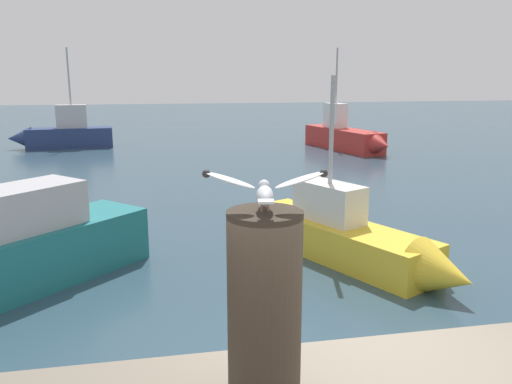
% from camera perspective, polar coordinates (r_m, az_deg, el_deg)
% --- Properties ---
extents(mooring_post, '(0.41, 0.41, 1.13)m').
position_cam_1_polar(mooring_post, '(2.92, 0.95, -12.94)').
color(mooring_post, '#382D23').
rests_on(mooring_post, harbor_quay).
extents(seagull, '(0.64, 0.39, 0.23)m').
position_cam_1_polar(seagull, '(2.70, 1.00, 0.34)').
color(seagull, '#C67460').
rests_on(seagull, mooring_post).
extents(boat_navy, '(4.58, 1.37, 4.47)m').
position_cam_1_polar(boat_navy, '(25.26, -20.69, 5.97)').
color(boat_navy, navy).
rests_on(boat_navy, ground_plane).
extents(boat_red, '(2.40, 5.64, 4.47)m').
position_cam_1_polar(boat_red, '(23.35, 10.08, 6.02)').
color(boat_red, '#B72D28').
rests_on(boat_red, ground_plane).
extents(boat_yellow, '(2.92, 4.59, 3.35)m').
position_cam_1_polar(boat_yellow, '(9.23, 10.70, -5.18)').
color(boat_yellow, yellow).
rests_on(boat_yellow, ground_plane).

